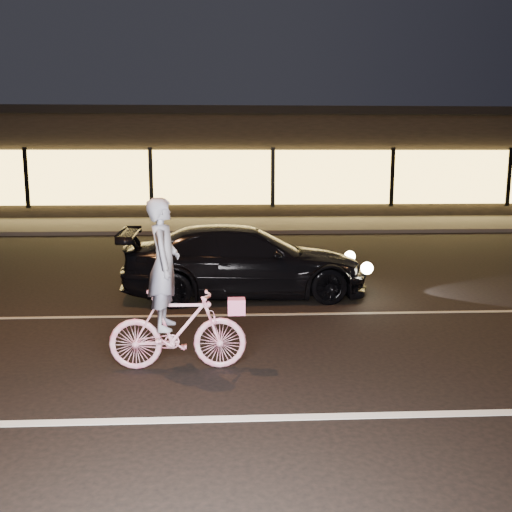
{
  "coord_description": "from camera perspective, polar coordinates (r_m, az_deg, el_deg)",
  "views": [
    {
      "loc": [
        -1.69,
        -6.48,
        2.44
      ],
      "look_at": [
        -1.34,
        0.6,
        1.17
      ],
      "focal_mm": 40.0,
      "sensor_mm": 36.0,
      "label": 1
    }
  ],
  "objects": [
    {
      "name": "ground",
      "position": [
        7.13,
        11.22,
        -10.09
      ],
      "size": [
        90.0,
        90.0,
        0.0
      ],
      "primitive_type": "plane",
      "color": "black",
      "rests_on": "ground"
    },
    {
      "name": "lane_stripe_near",
      "position": [
        5.8,
        14.92,
        -15.08
      ],
      "size": [
        60.0,
        0.12,
        0.01
      ],
      "primitive_type": "cube",
      "color": "silver",
      "rests_on": "ground"
    },
    {
      "name": "lane_stripe_far",
      "position": [
        8.98,
        8.14,
        -5.71
      ],
      "size": [
        60.0,
        0.1,
        0.01
      ],
      "primitive_type": "cube",
      "color": "gray",
      "rests_on": "ground"
    },
    {
      "name": "sidewalk",
      "position": [
        19.7,
        2.09,
        3.17
      ],
      "size": [
        30.0,
        4.0,
        0.12
      ],
      "primitive_type": "cube",
      "color": "#383533",
      "rests_on": "ground"
    },
    {
      "name": "storefront",
      "position": [
        25.51,
        0.95,
        9.46
      ],
      "size": [
        25.4,
        8.42,
        4.2
      ],
      "color": "black",
      "rests_on": "ground"
    },
    {
      "name": "cyclist",
      "position": [
        6.55,
        -8.21,
        -5.38
      ],
      "size": [
        1.57,
        0.54,
        1.98
      ],
      "rotation": [
        0.0,
        0.0,
        1.57
      ],
      "color": "#E5336F",
      "rests_on": "ground"
    },
    {
      "name": "sedan",
      "position": [
        9.9,
        -1.11,
        -0.52
      ],
      "size": [
        4.3,
        1.91,
        1.23
      ],
      "rotation": [
        0.0,
        0.0,
        1.62
      ],
      "color": "black",
      "rests_on": "ground"
    }
  ]
}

